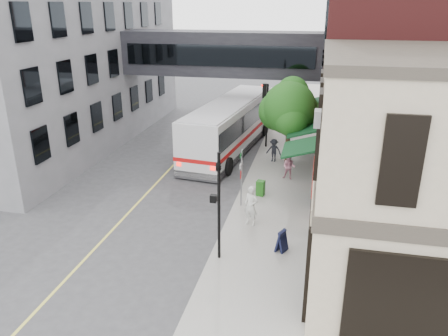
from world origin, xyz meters
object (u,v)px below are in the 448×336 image
at_px(bus, 231,124).
at_px(pedestrian_c, 274,150).
at_px(newspaper_box, 261,188).
at_px(sandwich_board, 282,241).
at_px(pedestrian_a, 251,206).
at_px(pedestrian_b, 289,167).

xyz_separation_m(bus, pedestrian_c, (3.30, -2.18, -1.02)).
relative_size(newspaper_box, sandwich_board, 0.89).
xyz_separation_m(pedestrian_c, sandwich_board, (1.54, -10.91, -0.29)).
distance_m(pedestrian_a, pedestrian_b, 6.19).
bearing_deg(pedestrian_b, sandwich_board, -77.04).
bearing_deg(bus, pedestrian_a, -73.80).
xyz_separation_m(pedestrian_a, pedestrian_b, (1.27, 6.05, -0.19)).
xyz_separation_m(bus, pedestrian_a, (3.22, -11.10, -0.83)).
bearing_deg(pedestrian_a, pedestrian_b, 100.58).
relative_size(bus, pedestrian_a, 6.84).
bearing_deg(pedestrian_a, sandwich_board, -28.63).
relative_size(pedestrian_b, sandwich_board, 1.63).
distance_m(bus, newspaper_box, 8.45).
xyz_separation_m(pedestrian_b, newspaper_box, (-1.28, -2.65, -0.35)).
bearing_deg(pedestrian_b, newspaper_box, -105.30).
distance_m(bus, pedestrian_b, 6.83).
bearing_deg(bus, pedestrian_b, -48.31).
bearing_deg(pedestrian_c, pedestrian_b, -57.05).
xyz_separation_m(pedestrian_a, sandwich_board, (1.62, -2.00, -0.49)).
xyz_separation_m(pedestrian_a, pedestrian_c, (0.08, 8.92, -0.20)).
xyz_separation_m(bus, pedestrian_b, (4.49, -5.04, -1.02)).
xyz_separation_m(bus, newspaper_box, (3.21, -7.70, -1.37)).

